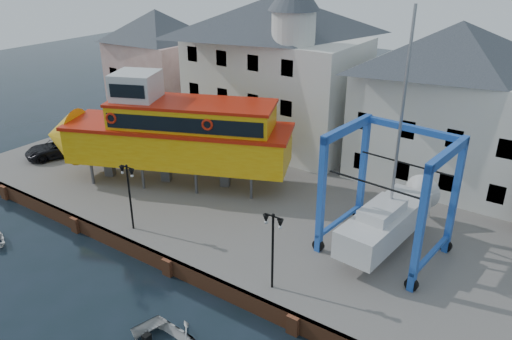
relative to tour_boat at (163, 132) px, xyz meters
The scene contains 11 objects.
ground 11.20m from the tour_boat, 45.88° to the right, with size 140.00×140.00×0.00m, color black.
hardstanding 9.03m from the tour_boat, 27.64° to the left, with size 44.00×22.00×1.00m, color #67625E.
quay_wall 10.93m from the tour_boat, 45.47° to the right, with size 44.00×0.47×1.00m.
building_pink 15.36m from the tour_boat, 135.59° to the left, with size 8.00×7.00×10.30m.
building_white_main 11.62m from the tour_boat, 78.77° to the left, with size 14.00×8.30×14.00m.
building_white_right 19.97m from the tour_boat, 36.05° to the left, with size 12.00×8.00×11.20m.
lamp_post_left 6.85m from the tour_boat, 63.24° to the right, with size 1.12×0.32×4.20m.
lamp_post_right 14.44m from the tour_boat, 25.00° to the right, with size 1.12×0.32×4.20m.
tour_boat is the anchor object (origin of this frame).
travel_lift 16.50m from the tour_boat, ahead, with size 6.56×8.89×13.18m.
van 11.07m from the tour_boat, behind, with size 2.27×4.93×1.37m, color black.
Camera 1 is at (16.93, -15.97, 16.57)m, focal length 35.00 mm.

